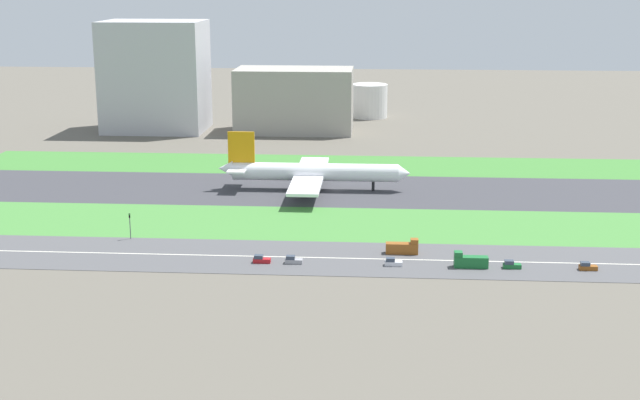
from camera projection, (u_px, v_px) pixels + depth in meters
The scene contains 19 objects.
ground_plane at pixel (336, 190), 293.68m from camera, with size 800.00×800.00×0.00m, color #5B564C.
runway at pixel (336, 190), 293.67m from camera, with size 280.00×46.00×0.10m, color #38383D.
grass_median_north at pixel (341, 165), 333.28m from camera, with size 280.00×36.00×0.10m, color #3D7A33.
grass_median_south at pixel (328, 224), 254.06m from camera, with size 280.00×36.00×0.10m, color #427F38.
highway at pixel (321, 258), 223.14m from camera, with size 280.00×28.00×0.10m, color #4C4C4F.
highway_centerline at pixel (321, 258), 223.13m from camera, with size 266.00×0.50×0.01m, color silver.
airliner at pixel (310, 172), 292.69m from camera, with size 65.00×56.00×19.70m.
truck_2 at pixel (470, 261), 215.41m from camera, with size 8.40×2.50×4.00m.
car_1 at pixel (261, 259), 219.08m from camera, with size 4.40×1.80×2.00m.
car_3 at pixel (511, 265), 214.92m from camera, with size 4.40×1.80×2.00m.
car_2 at pixel (393, 262), 216.87m from camera, with size 4.40×1.80×2.00m.
car_0 at pixel (587, 267), 213.69m from camera, with size 4.40×1.80×2.00m.
car_4 at pixel (293, 260), 218.55m from camera, with size 4.40×1.80×2.00m.
truck_0 at pixel (403, 248), 226.16m from camera, with size 8.40×2.50×4.00m.
traffic_light at pixel (130, 224), 238.20m from camera, with size 0.36×0.50×7.20m.
terminal_building at pixel (155, 76), 403.47m from camera, with size 46.05×34.20×50.72m, color #B2B2B7.
hangar_building at pixel (294, 100), 401.82m from camera, with size 53.75×28.42×29.34m, color #9E998E.
fuel_tank_west at pixel (305, 101), 446.85m from camera, with size 24.00×24.00×16.35m, color silver.
fuel_tank_centre at pixel (369, 101), 444.55m from camera, with size 18.24×18.24×17.02m, color silver.
Camera 1 is at (14.36, -284.88, 70.17)m, focal length 48.72 mm.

